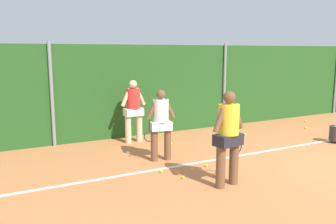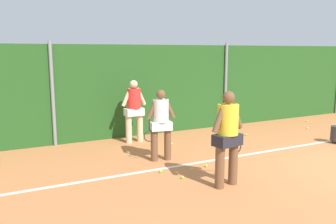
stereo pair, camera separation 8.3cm
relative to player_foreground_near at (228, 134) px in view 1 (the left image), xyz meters
The scene contains 17 objects.
ground_plane 3.57m from the player_foreground_near, 15.04° to the left, with size 31.21×31.21×0.00m, color #C67542.
hedge_fence_backdrop 5.84m from the player_foreground_near, 55.71° to the left, with size 20.28×0.25×2.85m, color #23511E.
fence_post_left 5.32m from the player_foreground_near, 118.93° to the left, with size 0.10×0.10×2.93m, color gray.
fence_post_center 5.70m from the player_foreground_near, 54.71° to the left, with size 0.10×0.10×2.93m, color gray.
fence_post_right 10.26m from the player_foreground_near, 26.93° to the left, with size 0.10×0.10×2.93m, color gray.
court_baseline_paint 3.76m from the player_foreground_near, 24.47° to the left, with size 14.82×0.10×0.01m, color white.
player_foreground_near is the anchor object (origin of this frame).
player_midcourt 2.13m from the player_foreground_near, 102.42° to the left, with size 0.81×0.38×1.75m.
player_backcourt_far 4.01m from the player_foreground_near, 95.85° to the left, with size 0.77×0.39×1.83m.
ball_hopper 5.04m from the player_foreground_near, 14.43° to the left, with size 0.36×0.36×0.51m.
tennis_ball_0 1.56m from the player_foreground_near, 77.18° to the left, with size 0.07×0.07×0.07m, color #CCDB33.
tennis_ball_1 1.84m from the player_foreground_near, 123.79° to the left, with size 0.07×0.07×0.07m, color #CCDB33.
tennis_ball_2 6.38m from the player_foreground_near, 27.94° to the left, with size 0.07×0.07×0.07m, color #CCDB33.
tennis_ball_5 1.40m from the player_foreground_near, 129.20° to the left, with size 0.07×0.07×0.07m, color #CCDB33.
tennis_ball_6 4.53m from the player_foreground_near, 45.88° to the left, with size 0.07×0.07×0.07m, color #CCDB33.
tennis_ball_7 7.66m from the player_foreground_near, 30.53° to the left, with size 0.07×0.07×0.07m, color #CCDB33.
tennis_ball_8 3.43m from the player_foreground_near, 82.25° to the left, with size 0.07×0.07×0.07m, color #CCDB33.
Camera 1 is at (-7.36, -4.62, 2.66)m, focal length 37.35 mm.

